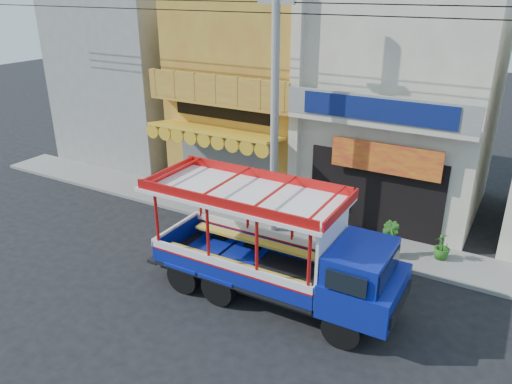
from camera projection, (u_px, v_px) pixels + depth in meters
ground at (250, 286)px, 14.45m from camera, size 90.00×90.00×0.00m
sidewalk at (307, 230)px, 17.63m from camera, size 30.00×2.00×0.12m
shophouse_left at (263, 86)px, 21.06m from camera, size 6.00×7.50×8.24m
shophouse_right at (406, 101)px, 18.32m from camera, size 6.00×6.75×8.24m
party_pilaster at (295, 112)px, 17.24m from camera, size 0.35×0.30×8.00m
filler_building_left at (139, 79)px, 24.42m from camera, size 6.00×6.00×7.60m
utility_pole at (279, 90)px, 15.53m from camera, size 28.00×0.26×9.00m
songthaew_truck at (290, 253)px, 13.06m from camera, size 7.05×2.42×3.29m
green_sign at (194, 187)px, 19.92m from camera, size 0.71×0.40×1.08m
potted_plant_a at (338, 220)px, 17.24m from camera, size 1.01×0.97×0.86m
potted_plant_b at (390, 240)px, 15.63m from camera, size 0.79×0.74×1.14m
potted_plant_c at (442, 246)px, 15.52m from camera, size 0.67×0.67×0.89m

